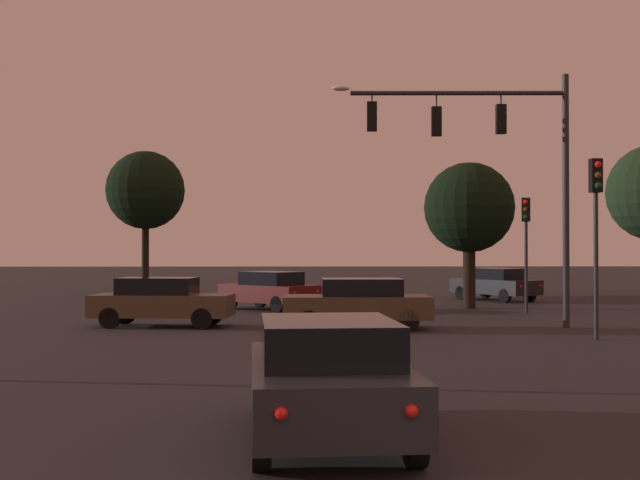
% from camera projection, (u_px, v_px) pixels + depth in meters
% --- Properties ---
extents(ground_plane, '(168.00, 168.00, 0.00)m').
position_uv_depth(ground_plane, '(351.00, 313.00, 30.05)').
color(ground_plane, '#262326').
rests_on(ground_plane, ground).
extents(traffic_signal_mast_arm, '(7.29, 0.49, 7.78)m').
position_uv_depth(traffic_signal_mast_arm, '(493.00, 149.00, 24.36)').
color(traffic_signal_mast_arm, '#232326').
rests_on(traffic_signal_mast_arm, ground).
extents(traffic_light_corner_left, '(0.32, 0.36, 4.81)m').
position_uv_depth(traffic_light_corner_left, '(596.00, 212.00, 21.07)').
color(traffic_light_corner_left, '#232326').
rests_on(traffic_light_corner_left, ground).
extents(traffic_light_corner_right, '(0.37, 0.39, 4.35)m').
position_uv_depth(traffic_light_corner_right, '(526.00, 231.00, 29.83)').
color(traffic_light_corner_right, '#232326').
rests_on(traffic_light_corner_right, ground).
extents(car_nearside_lane, '(2.13, 4.23, 1.52)m').
position_uv_depth(car_nearside_lane, '(327.00, 377.00, 9.90)').
color(car_nearside_lane, '#232328').
rests_on(car_nearside_lane, ground).
extents(car_crossing_left, '(4.49, 2.11, 1.52)m').
position_uv_depth(car_crossing_left, '(161.00, 301.00, 24.63)').
color(car_crossing_left, '#473828').
rests_on(car_crossing_left, ground).
extents(car_crossing_right, '(4.50, 1.91, 1.52)m').
position_uv_depth(car_crossing_right, '(358.00, 302.00, 23.92)').
color(car_crossing_right, '#473828').
rests_on(car_crossing_right, ground).
extents(car_far_lane, '(4.19, 4.06, 1.52)m').
position_uv_depth(car_far_lane, '(269.00, 290.00, 31.51)').
color(car_far_lane, '#4C0F0F').
rests_on(car_far_lane, ground).
extents(car_parked_lot, '(3.78, 4.66, 1.52)m').
position_uv_depth(car_parked_lot, '(495.00, 284.00, 37.34)').
color(car_parked_lot, black).
rests_on(car_parked_lot, ground).
extents(tree_left_far, '(4.19, 4.19, 7.68)m').
position_uv_depth(tree_left_far, '(146.00, 191.00, 42.46)').
color(tree_left_far, black).
rests_on(tree_left_far, ground).
extents(tree_center_horizon, '(3.68, 3.68, 5.96)m').
position_uv_depth(tree_center_horizon, '(469.00, 208.00, 32.38)').
color(tree_center_horizon, black).
rests_on(tree_center_horizon, ground).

